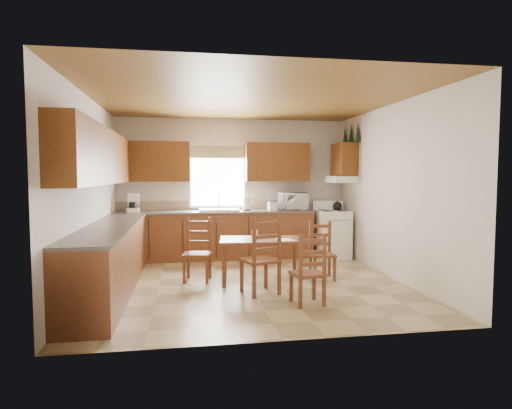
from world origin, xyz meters
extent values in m
plane|color=#9B875A|center=(0.00, 0.00, 0.00)|extent=(4.50, 4.50, 0.00)
plane|color=brown|center=(0.00, 0.00, 2.70)|extent=(4.50, 4.50, 0.00)
plane|color=beige|center=(-2.25, 0.00, 1.35)|extent=(4.50, 4.50, 0.00)
plane|color=beige|center=(2.25, 0.00, 1.35)|extent=(4.50, 4.50, 0.00)
plane|color=beige|center=(0.00, 2.25, 1.35)|extent=(4.50, 4.50, 0.00)
plane|color=beige|center=(0.00, -2.25, 1.35)|extent=(4.50, 4.50, 0.00)
cube|color=brown|center=(-0.38, 1.95, 0.44)|extent=(3.75, 0.60, 0.88)
cube|color=brown|center=(-1.95, -0.15, 0.44)|extent=(0.60, 3.60, 0.88)
cube|color=#544A43|center=(-0.38, 1.95, 0.90)|extent=(3.75, 0.63, 0.04)
cube|color=#544A43|center=(-1.95, -0.15, 0.90)|extent=(0.63, 3.60, 0.04)
cube|color=#887358|center=(-0.38, 2.24, 1.01)|extent=(3.75, 0.01, 0.18)
cube|color=#5F3112|center=(-1.55, 2.08, 1.85)|extent=(1.41, 0.33, 0.75)
cube|color=#5F3112|center=(0.86, 2.08, 1.85)|extent=(1.25, 0.33, 0.75)
cube|color=#5F3112|center=(-2.08, -0.15, 1.85)|extent=(0.33, 3.60, 0.75)
cube|color=#5F3112|center=(2.08, 1.65, 1.90)|extent=(0.33, 0.62, 0.62)
cube|color=white|center=(2.03, 1.65, 1.52)|extent=(0.44, 0.62, 0.12)
cube|color=white|center=(-0.30, 2.22, 1.55)|extent=(1.13, 0.02, 1.18)
cube|color=white|center=(-0.30, 2.21, 1.55)|extent=(1.05, 0.01, 1.10)
cube|color=#3B5827|center=(-0.30, 2.19, 2.05)|extent=(1.19, 0.01, 0.24)
cube|color=silver|center=(-0.30, 1.95, 0.94)|extent=(0.75, 0.45, 0.04)
cone|color=black|center=(2.21, 1.33, 2.38)|extent=(0.22, 0.22, 0.36)
cone|color=black|center=(2.21, 1.65, 2.42)|extent=(0.22, 0.22, 0.36)
cone|color=black|center=(2.21, 1.97, 2.38)|extent=(0.22, 0.22, 0.36)
cube|color=white|center=(1.88, 1.70, 0.45)|extent=(0.63, 0.65, 0.90)
cube|color=white|center=(-1.88, 1.91, 1.09)|extent=(0.22, 0.26, 0.33)
cylinder|color=white|center=(0.22, 1.94, 1.06)|extent=(0.12, 0.12, 0.28)
cube|color=white|center=(0.76, 1.92, 1.00)|extent=(0.21, 0.15, 0.16)
imported|color=white|center=(1.15, 1.95, 1.09)|extent=(0.62, 0.50, 0.33)
cube|color=brown|center=(0.19, 0.05, 0.33)|extent=(1.29, 0.82, 0.65)
cube|color=brown|center=(0.07, -0.56, 0.53)|extent=(0.56, 0.54, 1.05)
cube|color=brown|center=(0.56, -1.14, 0.44)|extent=(0.42, 0.40, 0.89)
cube|color=brown|center=(-0.76, 0.26, 0.47)|extent=(0.46, 0.45, 0.95)
cube|color=brown|center=(1.15, 0.08, 0.44)|extent=(0.38, 0.37, 0.87)
cube|color=white|center=(0.52, -0.10, 0.65)|extent=(0.25, 0.31, 0.00)
cube|color=white|center=(0.10, 0.13, 0.71)|extent=(0.09, 0.04, 0.12)
camera|label=1|loc=(-0.91, -6.19, 1.61)|focal=30.00mm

